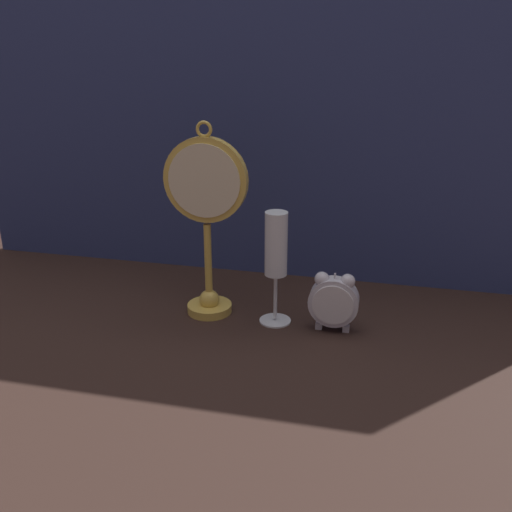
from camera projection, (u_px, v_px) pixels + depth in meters
The scene contains 5 objects.
ground_plane at pixel (246, 341), 1.01m from camera, with size 4.00×4.00×0.00m, color black.
fabric_backdrop_drape at pixel (284, 109), 1.17m from camera, with size 1.44×0.01×0.73m, color navy.
pocket_watch_on_stand at pixel (207, 216), 1.05m from camera, with size 0.16×0.09×0.37m.
alarm_clock_twin_bell at pixel (334, 299), 1.02m from camera, with size 0.09×0.03×0.11m.
champagne_flute at pixel (276, 253), 1.03m from camera, with size 0.06×0.06×0.21m.
Camera 1 is at (0.22, -0.86, 0.49)m, focal length 40.00 mm.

